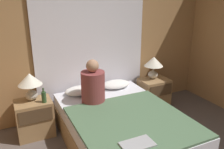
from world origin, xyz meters
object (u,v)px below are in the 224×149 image
beer_bottle_on_left_stand (44,97)px  laptop_on_bed (137,144)px  pillow_left (80,91)px  pillow_right (116,84)px  nightstand_right (154,93)px  nightstand_left (35,118)px  person_left_in_bed (93,85)px  bed (122,128)px  lamp_left (30,82)px  lamp_right (154,64)px

beer_bottle_on_left_stand → laptop_on_bed: (0.71, -1.41, -0.11)m
laptop_on_bed → pillow_left: bearing=93.9°
pillow_right → nightstand_right: bearing=-6.8°
nightstand_left → person_left_in_bed: 1.01m
pillow_right → person_left_in_bed: (-0.56, -0.37, 0.21)m
bed → beer_bottle_on_left_stand: (-0.92, 0.65, 0.40)m
nightstand_left → lamp_left: (0.00, 0.06, 0.55)m
person_left_in_bed → pillow_left: bearing=103.3°
nightstand_right → pillow_right: size_ratio=1.14×
lamp_right → laptop_on_bed: lamp_right is taller
lamp_left → beer_bottle_on_left_stand: bearing=-48.2°
bed → nightstand_right: bearing=35.1°
nightstand_left → beer_bottle_on_left_stand: bearing=-34.6°
lamp_right → person_left_in_bed: (-1.30, -0.35, -0.07)m
pillow_left → beer_bottle_on_left_stand: size_ratio=2.22×
bed → person_left_in_bed: 0.74m
nightstand_right → person_left_in_bed: bearing=-167.8°
pillow_right → person_left_in_bed: person_left_in_bed is taller
nightstand_right → beer_bottle_on_left_stand: (-1.99, -0.10, 0.36)m
bed → beer_bottle_on_left_stand: 1.19m
laptop_on_bed → lamp_left: bearing=118.5°
nightstand_left → lamp_left: bearing=90.0°
lamp_left → laptop_on_bed: size_ratio=1.14×
nightstand_left → lamp_right: (2.14, 0.06, 0.55)m
nightstand_left → pillow_left: size_ratio=1.14×
beer_bottle_on_left_stand → nightstand_right: bearing=2.9°
lamp_right → pillow_left: 1.42m
nightstand_right → lamp_left: lamp_left is taller
nightstand_right → pillow_left: size_ratio=1.14×
lamp_right → beer_bottle_on_left_stand: lamp_right is taller
person_left_in_bed → nightstand_right: bearing=12.2°
pillow_right → person_left_in_bed: bearing=-146.4°
pillow_right → laptop_on_bed: (-0.54, -1.60, -0.02)m
bed → person_left_in_bed: bearing=116.8°
nightstand_left → bed: bearing=-35.1°
pillow_left → pillow_right: same height
lamp_right → pillow_left: bearing=179.0°
nightstand_right → beer_bottle_on_left_stand: size_ratio=2.52×
lamp_left → lamp_right: size_ratio=1.00×
beer_bottle_on_left_stand → lamp_right: bearing=4.8°
bed → laptop_on_bed: (-0.21, -0.76, 0.29)m
bed → laptop_on_bed: 0.84m
nightstand_left → person_left_in_bed: bearing=-18.8°
nightstand_left → lamp_left: lamp_left is taller
lamp_left → laptop_on_bed: 1.82m
laptop_on_bed → nightstand_right: bearing=49.7°
lamp_right → laptop_on_bed: size_ratio=1.14×
bed → pillow_left: (-0.32, 0.84, 0.31)m
pillow_right → pillow_left: bearing=180.0°
lamp_left → pillow_left: bearing=1.9°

